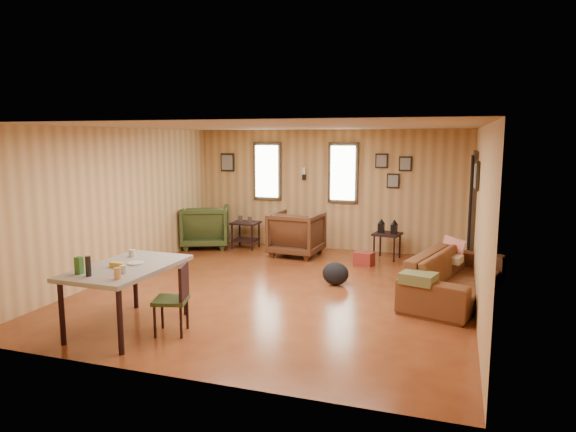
% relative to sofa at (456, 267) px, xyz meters
% --- Properties ---
extents(room, '(5.54, 6.04, 2.44)m').
position_rel_sofa_xyz_m(room, '(-2.32, -0.11, 0.76)').
color(room, brown).
rests_on(room, ground).
extents(sofa, '(1.25, 2.37, 0.89)m').
position_rel_sofa_xyz_m(sofa, '(0.00, 0.00, 0.00)').
color(sofa, brown).
rests_on(sofa, ground).
extents(recliner_brown, '(0.97, 0.92, 0.93)m').
position_rel_sofa_xyz_m(recliner_brown, '(-2.91, 1.82, 0.02)').
color(recliner_brown, '#4A2816').
rests_on(recliner_brown, ground).
extents(recliner_green, '(1.19, 1.16, 0.95)m').
position_rel_sofa_xyz_m(recliner_green, '(-4.92, 1.94, 0.03)').
color(recliner_green, '#32401D').
rests_on(recliner_green, ground).
extents(end_table, '(0.52, 0.47, 0.66)m').
position_rel_sofa_xyz_m(end_table, '(-4.10, 2.13, -0.07)').
color(end_table, black).
rests_on(end_table, ground).
extents(side_table, '(0.54, 0.54, 0.76)m').
position_rel_sofa_xyz_m(side_table, '(-1.23, 2.07, 0.07)').
color(side_table, black).
rests_on(side_table, ground).
extents(cooler, '(0.38, 0.31, 0.24)m').
position_rel_sofa_xyz_m(cooler, '(-1.55, 1.46, -0.33)').
color(cooler, maroon).
rests_on(cooler, ground).
extents(backpack, '(0.49, 0.44, 0.35)m').
position_rel_sofa_xyz_m(backpack, '(-1.75, 0.10, -0.27)').
color(backpack, black).
rests_on(backpack, ground).
extents(sofa_pillows, '(0.84, 1.85, 0.38)m').
position_rel_sofa_xyz_m(sofa_pillows, '(-0.26, -0.20, 0.06)').
color(sofa_pillows, brown).
rests_on(sofa_pillows, sofa).
extents(dining_table, '(0.93, 1.52, 0.99)m').
position_rel_sofa_xyz_m(dining_table, '(-3.67, -2.45, 0.25)').
color(dining_table, gray).
rests_on(dining_table, ground).
extents(dining_chair, '(0.46, 0.46, 0.82)m').
position_rel_sofa_xyz_m(dining_chair, '(-3.05, -2.40, 0.01)').
color(dining_chair, '#32401D').
rests_on(dining_chair, ground).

